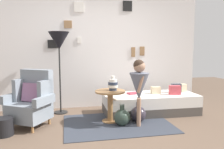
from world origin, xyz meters
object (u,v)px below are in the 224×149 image
at_px(daybed, 150,104).
at_px(floor_lamp, 59,43).
at_px(side_table, 110,100).
at_px(demijohn_far, 138,114).
at_px(book_on_daybed, 133,93).
at_px(magazine_basket, 4,127).
at_px(armchair, 32,101).
at_px(demijohn_near, 122,117).
at_px(person_child, 139,84).
at_px(vase_striped, 113,84).

distance_m(daybed, floor_lamp, 2.24).
xyz_separation_m(side_table, demijohn_far, (0.50, -0.11, -0.26)).
relative_size(book_on_daybed, magazine_basket, 0.79).
distance_m(armchair, side_table, 1.38).
height_order(daybed, side_table, side_table).
height_order(side_table, demijohn_near, side_table).
relative_size(floor_lamp, person_child, 1.45).
bearing_deg(book_on_daybed, daybed, -15.58).
height_order(armchair, demijohn_near, armchair).
bearing_deg(book_on_daybed, armchair, -169.01).
height_order(person_child, demijohn_near, person_child).
distance_m(side_table, demijohn_near, 0.39).
distance_m(book_on_daybed, demijohn_near, 0.86).
bearing_deg(side_table, magazine_basket, -169.58).
relative_size(floor_lamp, demijohn_far, 4.55).
relative_size(vase_striped, magazine_basket, 0.94).
distance_m(daybed, demijohn_far, 0.63).
bearing_deg(person_child, armchair, 167.71).
bearing_deg(person_child, vase_striped, 139.23).
bearing_deg(daybed, magazine_basket, -165.50).
bearing_deg(armchair, demijohn_far, -5.83).
bearing_deg(book_on_daybed, demijohn_near, -120.28).
relative_size(armchair, demijohn_near, 2.60).
height_order(floor_lamp, person_child, floor_lamp).
height_order(daybed, demijohn_far, daybed).
bearing_deg(demijohn_far, side_table, 167.86).
bearing_deg(daybed, floor_lamp, 167.58).
bearing_deg(side_table, book_on_daybed, 38.87).
bearing_deg(book_on_daybed, vase_striped, -139.71).
height_order(floor_lamp, book_on_daybed, floor_lamp).
distance_m(daybed, person_child, 0.99).
relative_size(daybed, floor_lamp, 1.14).
bearing_deg(magazine_basket, floor_lamp, 52.39).
height_order(armchair, side_table, armchair).
bearing_deg(book_on_daybed, person_child, -99.63).
bearing_deg(person_child, magazine_basket, -179.82).
height_order(person_child, magazine_basket, person_child).
height_order(armchair, vase_striped, armchair).
bearing_deg(vase_striped, person_child, -40.77).
height_order(vase_striped, demijohn_near, vase_striped).
bearing_deg(daybed, book_on_daybed, 164.42).
height_order(book_on_daybed, demijohn_far, book_on_daybed).
bearing_deg(floor_lamp, book_on_daybed, -11.67).
relative_size(person_child, magazine_basket, 4.13).
bearing_deg(demijohn_far, armchair, 174.17).
distance_m(side_table, person_child, 0.64).
xyz_separation_m(demijohn_near, magazine_basket, (-1.90, -0.07, -0.01)).
bearing_deg(demijohn_near, book_on_daybed, 59.72).
relative_size(vase_striped, demijohn_far, 0.72).
distance_m(daybed, magazine_basket, 2.74).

